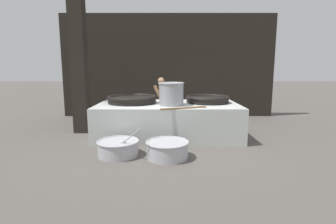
# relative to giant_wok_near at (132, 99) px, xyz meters

# --- Properties ---
(ground_plane) EXTENTS (60.00, 60.00, 0.00)m
(ground_plane) POSITION_rel_giant_wok_near_xyz_m (0.97, -0.15, -1.00)
(ground_plane) COLOR #56514C
(back_wall) EXTENTS (7.96, 0.24, 3.80)m
(back_wall) POSITION_rel_giant_wok_near_xyz_m (0.97, 2.99, 0.90)
(back_wall) COLOR black
(back_wall) RESTS_ON ground_plane
(support_pillar) EXTENTS (0.40, 0.40, 3.80)m
(support_pillar) POSITION_rel_giant_wok_near_xyz_m (-1.52, 0.38, 0.90)
(support_pillar) COLOR black
(support_pillar) RESTS_ON ground_plane
(hearth_platform) EXTENTS (3.73, 1.94, 0.89)m
(hearth_platform) POSITION_rel_giant_wok_near_xyz_m (0.97, -0.15, -0.55)
(hearth_platform) COLOR silver
(hearth_platform) RESTS_ON ground_plane
(giant_wok_near) EXTENTS (1.34, 1.34, 0.20)m
(giant_wok_near) POSITION_rel_giant_wok_near_xyz_m (0.00, 0.00, 0.00)
(giant_wok_near) COLOR black
(giant_wok_near) RESTS_ON hearth_platform
(giant_wok_far) EXTENTS (1.19, 1.19, 0.19)m
(giant_wok_far) POSITION_rel_giant_wok_near_xyz_m (2.06, 0.09, -0.01)
(giant_wok_far) COLOR black
(giant_wok_far) RESTS_ON hearth_platform
(stock_pot) EXTENTS (0.66, 0.66, 0.58)m
(stock_pot) POSITION_rel_giant_wok_near_xyz_m (1.06, -0.44, 0.20)
(stock_pot) COLOR gray
(stock_pot) RESTS_ON hearth_platform
(stirring_paddle) EXTENTS (1.11, 0.49, 0.04)m
(stirring_paddle) POSITION_rel_giant_wok_near_xyz_m (1.39, -1.00, -0.09)
(stirring_paddle) COLOR brown
(stirring_paddle) RESTS_ON hearth_platform
(cook) EXTENTS (0.37, 0.57, 1.53)m
(cook) POSITION_rel_giant_wok_near_xyz_m (0.74, 1.33, -0.17)
(cook) COLOR #9E7551
(cook) RESTS_ON ground_plane
(prep_bowl_vegetables) EXTENTS (0.98, 0.92, 0.70)m
(prep_bowl_vegetables) POSITION_rel_giant_wok_near_xyz_m (-0.08, -1.73, -0.82)
(prep_bowl_vegetables) COLOR #B7B7BC
(prep_bowl_vegetables) RESTS_ON ground_plane
(prep_bowl_meat) EXTENTS (0.90, 0.90, 0.35)m
(prep_bowl_meat) POSITION_rel_giant_wok_near_xyz_m (0.96, -1.88, -0.80)
(prep_bowl_meat) COLOR #B7B7BC
(prep_bowl_meat) RESTS_ON ground_plane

